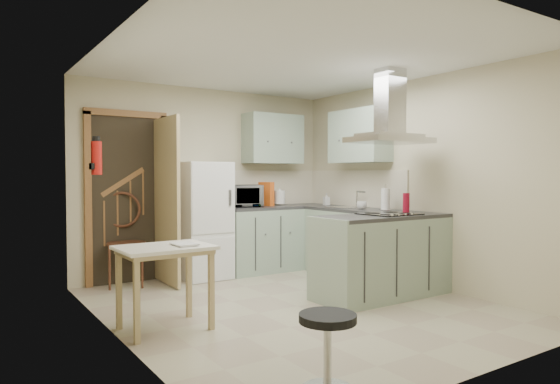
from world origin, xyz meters
TOP-DOWN VIEW (x-y plane):
  - floor at (0.00, 0.00)m, footprint 4.20×4.20m
  - ceiling at (0.00, 0.00)m, footprint 4.20×4.20m
  - back_wall at (0.00, 2.10)m, footprint 3.60×0.00m
  - left_wall at (-1.80, 0.00)m, footprint 0.00×4.20m
  - right_wall at (1.80, 0.00)m, footprint 0.00×4.20m
  - doorway at (-1.10, 2.07)m, footprint 1.10×0.12m
  - fridge at (-0.20, 1.80)m, footprint 0.60×0.60m
  - counter_back at (0.66, 1.80)m, footprint 1.08×0.60m
  - counter_right at (1.50, 1.12)m, footprint 0.60×1.95m
  - splashback at (0.96, 2.09)m, footprint 1.68×0.02m
  - wall_cabinet_back at (0.95, 1.93)m, footprint 0.85×0.35m
  - wall_cabinet_right at (1.62, 0.85)m, footprint 0.35×0.90m
  - peninsula at (1.02, -0.18)m, footprint 1.55×0.65m
  - hob at (1.12, -0.18)m, footprint 0.58×0.50m
  - extractor_hood at (1.12, -0.18)m, footprint 0.90×0.55m
  - sink at (1.50, 0.95)m, footprint 0.45×0.40m
  - fire_extinguisher at (-1.74, 0.90)m, footprint 0.10×0.10m
  - drop_leaf_table at (-1.39, 0.02)m, footprint 0.79×0.60m
  - bentwood_chair at (-1.17, 1.89)m, footprint 0.58×0.58m
  - stool at (-0.99, -1.71)m, footprint 0.46×0.46m
  - microwave at (0.40, 1.87)m, footprint 0.63×0.51m
  - kettle at (1.04, 1.89)m, footprint 0.19×0.19m
  - cereal_box at (0.81, 1.88)m, footprint 0.15×0.24m
  - soap_bottle at (1.60, 1.52)m, footprint 0.09×0.09m
  - paper_towel at (1.57, 0.31)m, footprint 0.13×0.13m
  - cup at (1.42, 0.58)m, footprint 0.14×0.14m
  - red_bottle at (1.55, -0.04)m, footprint 0.08×0.08m
  - book at (-1.33, -0.05)m, footprint 0.19×0.25m

SIDE VIEW (x-z plane):
  - floor at x=0.00m, z-range 0.00..0.00m
  - stool at x=-0.99m, z-range 0.00..0.48m
  - drop_leaf_table at x=-1.39m, z-range 0.00..0.73m
  - counter_back at x=0.66m, z-range 0.00..0.90m
  - counter_right at x=1.50m, z-range 0.00..0.90m
  - peninsula at x=1.02m, z-range 0.00..0.90m
  - bentwood_chair at x=-1.17m, z-range 0.00..1.03m
  - fridge at x=-0.20m, z-range 0.00..1.50m
  - book at x=-1.33m, z-range 0.73..0.84m
  - sink at x=1.50m, z-range 0.90..0.91m
  - hob at x=1.12m, z-range 0.90..0.91m
  - cup at x=1.42m, z-range 0.90..1.00m
  - soap_bottle at x=1.60m, z-range 0.90..1.07m
  - red_bottle at x=1.55m, z-range 0.90..1.12m
  - kettle at x=1.04m, z-range 0.90..1.13m
  - paper_towel at x=1.57m, z-range 0.90..1.18m
  - microwave at x=0.40m, z-range 0.90..1.20m
  - doorway at x=-1.10m, z-range 0.00..2.10m
  - cereal_box at x=0.81m, z-range 0.90..1.24m
  - splashback at x=0.96m, z-range 0.90..1.40m
  - back_wall at x=0.00m, z-range -0.55..3.05m
  - left_wall at x=-1.80m, z-range -0.85..3.35m
  - right_wall at x=1.80m, z-range -0.85..3.35m
  - fire_extinguisher at x=-1.74m, z-range 1.34..1.66m
  - extractor_hood at x=1.12m, z-range 1.67..1.77m
  - wall_cabinet_back at x=0.95m, z-range 1.50..2.20m
  - wall_cabinet_right at x=1.62m, z-range 1.50..2.20m
  - ceiling at x=0.00m, z-range 2.50..2.50m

